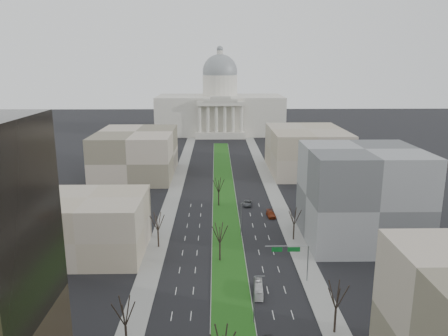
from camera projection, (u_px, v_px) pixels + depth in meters
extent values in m
plane|color=black|center=(225.00, 206.00, 140.00)|extent=(600.00, 600.00, 0.00)
cube|color=#999993|center=(225.00, 207.00, 139.01)|extent=(8.00, 222.00, 0.15)
cube|color=#194D14|center=(225.00, 206.00, 138.99)|extent=(7.70, 221.70, 0.06)
cube|color=gray|center=(161.00, 236.00, 115.36)|extent=(5.00, 330.00, 0.15)
cube|color=gray|center=(293.00, 235.00, 116.01)|extent=(5.00, 330.00, 0.15)
cube|color=beige|center=(220.00, 114.00, 282.93)|extent=(80.00, 40.00, 24.00)
cube|color=beige|center=(220.00, 135.00, 262.93)|extent=(30.00, 6.00, 4.00)
cube|color=beige|center=(220.00, 104.00, 258.46)|extent=(28.00, 5.00, 2.50)
cube|color=beige|center=(220.00, 100.00, 257.99)|extent=(20.00, 5.00, 1.80)
cube|color=beige|center=(220.00, 98.00, 257.61)|extent=(12.00, 5.00, 1.60)
cylinder|color=beige|center=(220.00, 86.00, 278.69)|extent=(22.00, 22.00, 14.00)
sphere|color=gray|center=(220.00, 72.00, 276.57)|extent=(22.00, 22.00, 22.00)
cylinder|color=beige|center=(220.00, 54.00, 273.98)|extent=(4.00, 4.00, 4.00)
sphere|color=gray|center=(220.00, 49.00, 273.27)|extent=(4.00, 4.00, 4.00)
cylinder|color=beige|center=(200.00, 119.00, 260.35)|extent=(2.00, 2.00, 16.00)
cylinder|color=beige|center=(208.00, 119.00, 260.44)|extent=(2.00, 2.00, 16.00)
cylinder|color=beige|center=(216.00, 119.00, 260.53)|extent=(2.00, 2.00, 16.00)
cylinder|color=beige|center=(225.00, 119.00, 260.63)|extent=(2.00, 2.00, 16.00)
cylinder|color=beige|center=(233.00, 119.00, 260.72)|extent=(2.00, 2.00, 16.00)
cylinder|color=beige|center=(241.00, 119.00, 260.81)|extent=(2.00, 2.00, 16.00)
cube|color=tan|center=(89.00, 226.00, 103.73)|extent=(26.00, 22.00, 14.00)
cube|color=#5B5D60|center=(361.00, 195.00, 110.60)|extent=(28.00, 26.00, 24.00)
cube|color=gray|center=(136.00, 153.00, 176.10)|extent=(30.00, 40.00, 18.00)
cube|color=tan|center=(306.00, 150.00, 182.26)|extent=(30.00, 40.00, 18.00)
cylinder|color=black|center=(158.00, 239.00, 108.09)|extent=(0.40, 0.40, 4.22)
cylinder|color=black|center=(335.00, 321.00, 73.72)|extent=(0.40, 0.40, 4.42)
cylinder|color=black|center=(294.00, 233.00, 112.64)|extent=(0.40, 0.40, 4.03)
cylinder|color=black|center=(220.00, 252.00, 100.59)|extent=(0.40, 0.40, 4.32)
cylinder|color=black|center=(219.00, 199.00, 139.45)|extent=(0.40, 0.40, 4.32)
cylinder|color=gray|center=(254.00, 300.00, 75.85)|extent=(0.20, 0.20, 9.00)
cylinder|color=gray|center=(260.00, 276.00, 74.78)|extent=(1.80, 0.12, 0.12)
cylinder|color=gray|center=(241.00, 220.00, 114.72)|extent=(0.20, 0.20, 9.00)
cylinder|color=gray|center=(245.00, 203.00, 113.65)|extent=(1.80, 0.12, 0.12)
cylinder|color=gray|center=(308.00, 264.00, 90.77)|extent=(0.24, 0.24, 8.00)
cylinder|color=gray|center=(287.00, 246.00, 89.75)|extent=(9.00, 0.18, 0.18)
cube|color=#0C591E|center=(294.00, 249.00, 90.04)|extent=(2.60, 0.08, 1.00)
cube|color=#0C591E|center=(277.00, 250.00, 89.98)|extent=(2.20, 0.08, 1.00)
imported|color=maroon|center=(271.00, 214.00, 129.83)|extent=(2.64, 5.71, 1.61)
imported|color=#494B50|center=(248.00, 203.00, 139.93)|extent=(3.24, 5.81, 1.54)
imported|color=white|center=(258.00, 289.00, 86.55)|extent=(2.08, 7.16, 1.97)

